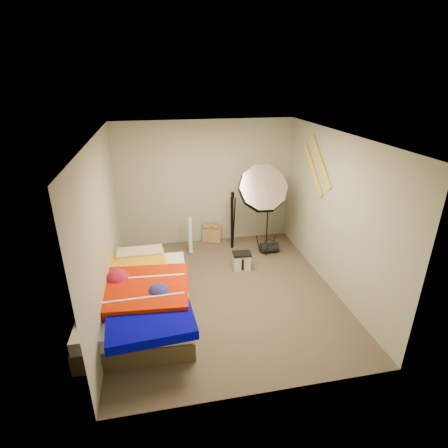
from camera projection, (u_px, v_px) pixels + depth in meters
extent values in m
plane|color=#51473B|center=(225.00, 292.00, 5.69)|extent=(4.00, 4.00, 0.00)
plane|color=silver|center=(225.00, 136.00, 4.70)|extent=(4.00, 4.00, 0.00)
plane|color=#969E8D|center=(206.00, 184.00, 7.00)|extent=(3.50, 0.00, 3.50)
plane|color=#969E8D|center=(266.00, 300.00, 3.39)|extent=(3.50, 0.00, 3.50)
plane|color=#969E8D|center=(103.00, 231.00, 4.88)|extent=(0.00, 4.00, 4.00)
plane|color=#969E8D|center=(334.00, 213.00, 5.51)|extent=(0.00, 4.00, 4.00)
cube|color=#A68254|center=(212.00, 233.00, 7.34)|extent=(0.42, 0.29, 0.40)
cylinder|color=#6C99E3|center=(190.00, 235.00, 6.85)|extent=(0.11, 0.22, 0.73)
cube|color=beige|center=(242.00, 262.00, 6.31)|extent=(0.32, 0.24, 0.30)
cylinder|color=black|center=(269.00, 248.00, 6.92)|extent=(0.35, 0.21, 0.21)
cube|color=gold|center=(321.00, 161.00, 5.77)|extent=(0.02, 0.91, 0.78)
cube|color=gold|center=(313.00, 169.00, 6.07)|extent=(0.02, 0.91, 0.78)
cube|color=#4D3F29|center=(139.00, 307.00, 5.09)|extent=(1.53, 2.14, 0.27)
cube|color=silver|center=(138.00, 294.00, 5.00)|extent=(1.49, 2.09, 0.19)
cube|color=gold|center=(128.00, 270.00, 5.35)|extent=(1.19, 1.05, 0.15)
cube|color=#B61E00|center=(140.00, 291.00, 4.81)|extent=(1.41, 1.21, 0.17)
cube|color=#0100B6|center=(150.00, 320.00, 4.27)|extent=(1.11, 0.91, 0.13)
cube|color=pink|center=(140.00, 254.00, 5.74)|extent=(0.73, 0.34, 0.15)
cylinder|color=black|center=(267.00, 219.00, 6.66)|extent=(0.03, 0.03, 1.46)
cube|color=black|center=(269.00, 185.00, 6.39)|extent=(0.07, 0.07, 0.09)
cone|color=silver|center=(262.00, 189.00, 6.28)|extent=(1.13, 0.86, 1.07)
cylinder|color=black|center=(232.00, 223.00, 6.94)|extent=(0.04, 0.04, 1.08)
cube|color=black|center=(233.00, 195.00, 6.71)|extent=(0.08, 0.08, 0.11)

